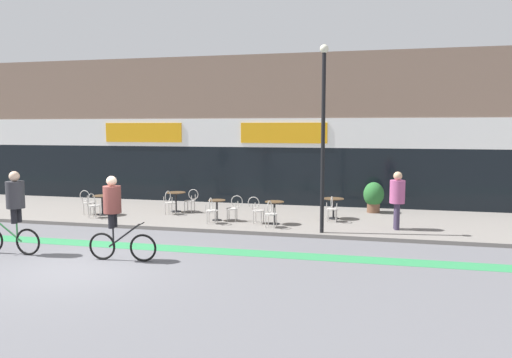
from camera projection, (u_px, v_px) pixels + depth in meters
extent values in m
plane|color=#5B5B60|center=(80.00, 268.00, 11.95)|extent=(120.00, 120.00, 0.00)
cube|color=slate|center=(189.00, 214.00, 18.96)|extent=(40.00, 5.50, 0.12)
cube|color=#7F6656|center=(225.00, 131.00, 23.23)|extent=(40.00, 4.00, 6.35)
cube|color=black|center=(212.00, 175.00, 21.52)|extent=(38.80, 0.10, 2.40)
cube|color=white|center=(211.00, 133.00, 21.35)|extent=(39.20, 0.14, 1.20)
cube|color=orange|center=(143.00, 133.00, 22.00)|extent=(3.62, 0.08, 0.84)
cube|color=orange|center=(283.00, 133.00, 20.56)|extent=(3.62, 0.08, 0.84)
cube|color=#2D844C|center=(126.00, 246.00, 14.19)|extent=(36.00, 0.70, 0.01)
cylinder|color=black|center=(103.00, 215.00, 18.46)|extent=(0.38, 0.38, 0.02)
cylinder|color=black|center=(102.00, 206.00, 18.42)|extent=(0.07, 0.07, 0.70)
cylinder|color=#4C3823|center=(102.00, 196.00, 18.38)|extent=(0.69, 0.69, 0.02)
cylinder|color=black|center=(176.00, 211.00, 19.15)|extent=(0.41, 0.41, 0.02)
cylinder|color=black|center=(176.00, 202.00, 19.12)|extent=(0.07, 0.07, 0.73)
cylinder|color=#4C3823|center=(176.00, 193.00, 19.08)|extent=(0.74, 0.74, 0.02)
cylinder|color=black|center=(217.00, 220.00, 17.39)|extent=(0.33, 0.33, 0.02)
cylinder|color=black|center=(217.00, 211.00, 17.35)|extent=(0.07, 0.07, 0.70)
cylinder|color=#4C3823|center=(217.00, 200.00, 17.31)|extent=(0.60, 0.60, 0.02)
cylinder|color=black|center=(274.00, 224.00, 16.73)|extent=(0.35, 0.35, 0.02)
cylinder|color=black|center=(274.00, 213.00, 16.69)|extent=(0.07, 0.07, 0.74)
cylinder|color=#4C3823|center=(274.00, 202.00, 16.65)|extent=(0.64, 0.64, 0.02)
cylinder|color=black|center=(333.00, 218.00, 17.71)|extent=(0.40, 0.40, 0.02)
cylinder|color=black|center=(333.00, 209.00, 17.68)|extent=(0.07, 0.07, 0.70)
cylinder|color=#4C3823|center=(334.00, 199.00, 17.64)|extent=(0.73, 0.73, 0.02)
cylinder|color=#B7B2AD|center=(94.00, 206.00, 17.88)|extent=(0.41, 0.41, 0.03)
cylinder|color=#B7B2AD|center=(93.00, 211.00, 18.08)|extent=(0.03, 0.03, 0.42)
cylinder|color=#B7B2AD|center=(100.00, 211.00, 18.00)|extent=(0.03, 0.03, 0.42)
cylinder|color=#B7B2AD|center=(89.00, 212.00, 17.81)|extent=(0.03, 0.03, 0.42)
cylinder|color=#B7B2AD|center=(96.00, 213.00, 17.73)|extent=(0.03, 0.03, 0.42)
torus|color=#B7B2AD|center=(91.00, 199.00, 17.69)|extent=(0.04, 0.41, 0.41)
cylinder|color=#B7B2AD|center=(87.00, 203.00, 17.75)|extent=(0.03, 0.03, 0.23)
cylinder|color=#B7B2AD|center=(96.00, 203.00, 17.66)|extent=(0.03, 0.03, 0.23)
cylinder|color=#B7B2AD|center=(89.00, 203.00, 18.54)|extent=(0.40, 0.40, 0.03)
cylinder|color=#B7B2AD|center=(95.00, 208.00, 18.67)|extent=(0.03, 0.03, 0.42)
cylinder|color=#B7B2AD|center=(90.00, 210.00, 18.39)|extent=(0.03, 0.03, 0.42)
cylinder|color=#B7B2AD|center=(88.00, 208.00, 18.73)|extent=(0.03, 0.03, 0.42)
cylinder|color=#B7B2AD|center=(84.00, 209.00, 18.46)|extent=(0.03, 0.03, 0.42)
torus|color=#B7B2AD|center=(85.00, 196.00, 18.55)|extent=(0.41, 0.03, 0.41)
cylinder|color=#B7B2AD|center=(87.00, 199.00, 18.73)|extent=(0.03, 0.03, 0.23)
cylinder|color=#B7B2AD|center=(82.00, 200.00, 18.40)|extent=(0.03, 0.03, 0.23)
cylinder|color=#B7B2AD|center=(170.00, 203.00, 18.58)|extent=(0.43, 0.43, 0.03)
cylinder|color=#B7B2AD|center=(169.00, 208.00, 18.78)|extent=(0.03, 0.03, 0.42)
cylinder|color=#B7B2AD|center=(175.00, 208.00, 18.69)|extent=(0.03, 0.03, 0.42)
cylinder|color=#B7B2AD|center=(165.00, 209.00, 18.51)|extent=(0.03, 0.03, 0.42)
cylinder|color=#B7B2AD|center=(172.00, 209.00, 18.42)|extent=(0.03, 0.03, 0.42)
torus|color=#B7B2AD|center=(168.00, 196.00, 18.39)|extent=(0.06, 0.41, 0.41)
cylinder|color=#B7B2AD|center=(164.00, 200.00, 18.46)|extent=(0.03, 0.03, 0.23)
cylinder|color=#B7B2AD|center=(172.00, 200.00, 18.35)|extent=(0.03, 0.03, 0.23)
cylinder|color=#B7B2AD|center=(189.00, 201.00, 18.98)|extent=(0.43, 0.43, 0.03)
cylinder|color=#B7B2AD|center=(185.00, 207.00, 18.91)|extent=(0.03, 0.03, 0.42)
cylinder|color=#B7B2AD|center=(188.00, 206.00, 19.18)|extent=(0.03, 0.03, 0.42)
cylinder|color=#B7B2AD|center=(191.00, 208.00, 18.83)|extent=(0.03, 0.03, 0.42)
cylinder|color=#B7B2AD|center=(194.00, 206.00, 19.10)|extent=(0.03, 0.03, 0.42)
torus|color=#B7B2AD|center=(193.00, 194.00, 18.91)|extent=(0.41, 0.06, 0.41)
cylinder|color=#B7B2AD|center=(192.00, 199.00, 18.76)|extent=(0.03, 0.03, 0.23)
cylinder|color=#B7B2AD|center=(195.00, 197.00, 19.08)|extent=(0.03, 0.03, 0.23)
cylinder|color=#B7B2AD|center=(212.00, 211.00, 16.81)|extent=(0.43, 0.43, 0.03)
cylinder|color=#B7B2AD|center=(209.00, 216.00, 16.99)|extent=(0.03, 0.03, 0.42)
cylinder|color=#B7B2AD|center=(217.00, 217.00, 16.95)|extent=(0.03, 0.03, 0.42)
cylinder|color=#B7B2AD|center=(207.00, 218.00, 16.72)|extent=(0.03, 0.03, 0.42)
cylinder|color=#B7B2AD|center=(215.00, 218.00, 16.67)|extent=(0.03, 0.03, 0.42)
torus|color=#B7B2AD|center=(211.00, 204.00, 16.62)|extent=(0.06, 0.41, 0.41)
cylinder|color=#B7B2AD|center=(206.00, 208.00, 16.65)|extent=(0.03, 0.03, 0.23)
cylinder|color=#B7B2AD|center=(216.00, 208.00, 16.60)|extent=(0.03, 0.03, 0.23)
cylinder|color=#B7B2AD|center=(232.00, 209.00, 17.22)|extent=(0.43, 0.43, 0.03)
cylinder|color=#B7B2AD|center=(227.00, 216.00, 17.12)|extent=(0.03, 0.03, 0.42)
cylinder|color=#B7B2AD|center=(229.00, 214.00, 17.40)|extent=(0.03, 0.03, 0.42)
cylinder|color=#B7B2AD|center=(235.00, 216.00, 17.08)|extent=(0.03, 0.03, 0.42)
cylinder|color=#B7B2AD|center=(237.00, 214.00, 17.35)|extent=(0.03, 0.03, 0.42)
torus|color=#B7B2AD|center=(237.00, 201.00, 17.16)|extent=(0.41, 0.06, 0.41)
cylinder|color=#B7B2AD|center=(236.00, 206.00, 17.01)|extent=(0.03, 0.03, 0.23)
cylinder|color=#B7B2AD|center=(238.00, 204.00, 17.34)|extent=(0.03, 0.03, 0.23)
cylinder|color=#B7B2AD|center=(271.00, 214.00, 16.15)|extent=(0.45, 0.45, 0.03)
cylinder|color=#B7B2AD|center=(268.00, 220.00, 16.35)|extent=(0.03, 0.03, 0.42)
cylinder|color=#B7B2AD|center=(277.00, 220.00, 16.26)|extent=(0.03, 0.03, 0.42)
cylinder|color=#B7B2AD|center=(266.00, 221.00, 16.09)|extent=(0.03, 0.03, 0.42)
cylinder|color=#B7B2AD|center=(274.00, 222.00, 16.00)|extent=(0.03, 0.03, 0.42)
torus|color=#B7B2AD|center=(269.00, 207.00, 15.97)|extent=(0.08, 0.41, 0.41)
cylinder|color=#B7B2AD|center=(264.00, 211.00, 16.04)|extent=(0.03, 0.03, 0.23)
cylinder|color=#B7B2AD|center=(275.00, 211.00, 15.92)|extent=(0.03, 0.03, 0.23)
cylinder|color=#B7B2AD|center=(258.00, 211.00, 16.81)|extent=(0.42, 0.42, 0.03)
cylinder|color=#B7B2AD|center=(264.00, 217.00, 16.93)|extent=(0.03, 0.03, 0.42)
cylinder|color=#B7B2AD|center=(261.00, 218.00, 16.66)|extent=(0.03, 0.03, 0.42)
cylinder|color=#B7B2AD|center=(256.00, 216.00, 17.01)|extent=(0.03, 0.03, 0.42)
cylinder|color=#B7B2AD|center=(253.00, 218.00, 16.74)|extent=(0.03, 0.03, 0.42)
torus|color=#B7B2AD|center=(254.00, 203.00, 16.83)|extent=(0.41, 0.05, 0.41)
cylinder|color=#B7B2AD|center=(255.00, 206.00, 17.01)|extent=(0.03, 0.03, 0.23)
cylinder|color=#B7B2AD|center=(252.00, 207.00, 16.68)|extent=(0.03, 0.03, 0.23)
cylinder|color=#B7B2AD|center=(332.00, 209.00, 17.14)|extent=(0.42, 0.42, 0.03)
cylinder|color=#B7B2AD|center=(329.00, 215.00, 17.33)|extent=(0.03, 0.03, 0.42)
cylinder|color=#B7B2AD|center=(337.00, 215.00, 17.26)|extent=(0.03, 0.03, 0.42)
cylinder|color=#B7B2AD|center=(328.00, 216.00, 17.06)|extent=(0.03, 0.03, 0.42)
cylinder|color=#B7B2AD|center=(336.00, 216.00, 16.99)|extent=(0.03, 0.03, 0.42)
torus|color=#B7B2AD|center=(332.00, 202.00, 16.95)|extent=(0.04, 0.41, 0.41)
cylinder|color=#B7B2AD|center=(327.00, 206.00, 17.01)|extent=(0.03, 0.03, 0.23)
cylinder|color=#B7B2AD|center=(337.00, 206.00, 16.91)|extent=(0.03, 0.03, 0.23)
cylinder|color=brown|center=(373.00, 208.00, 19.00)|extent=(0.48, 0.48, 0.37)
ellipsoid|color=#28662D|center=(374.00, 194.00, 18.94)|extent=(0.77, 0.77, 0.92)
cylinder|color=black|center=(323.00, 144.00, 15.10)|extent=(0.12, 0.12, 5.48)
sphere|color=beige|center=(324.00, 49.00, 14.80)|extent=(0.26, 0.26, 0.26)
torus|color=black|center=(28.00, 242.00, 13.11)|extent=(0.71, 0.08, 0.71)
cylinder|color=#2D753D|center=(7.00, 230.00, 13.20)|extent=(0.85, 0.07, 0.64)
cylinder|color=#2D753D|center=(17.00, 232.00, 13.14)|extent=(0.04, 0.04, 0.50)
cylinder|color=black|center=(14.00, 216.00, 13.01)|extent=(0.16, 0.16, 0.39)
cylinder|color=black|center=(18.00, 215.00, 13.18)|extent=(0.16, 0.16, 0.39)
cylinder|color=#2D2D33|center=(15.00, 195.00, 13.04)|extent=(0.47, 0.47, 0.71)
sphere|color=beige|center=(14.00, 176.00, 12.99)|extent=(0.27, 0.27, 0.27)
torus|color=black|center=(143.00, 248.00, 12.48)|extent=(0.70, 0.11, 0.70)
torus|color=black|center=(102.00, 246.00, 12.65)|extent=(0.70, 0.11, 0.70)
cylinder|color=black|center=(124.00, 235.00, 12.53)|extent=(0.84, 0.11, 0.63)
cylinder|color=black|center=(113.00, 237.00, 12.58)|extent=(0.04, 0.04, 0.49)
cylinder|color=black|center=(140.00, 224.00, 12.43)|extent=(0.07, 0.48, 0.03)
cylinder|color=black|center=(114.00, 220.00, 12.62)|extent=(0.16, 0.16, 0.37)
cylinder|color=black|center=(111.00, 221.00, 12.45)|extent=(0.16, 0.16, 0.37)
cylinder|color=brown|center=(112.00, 200.00, 12.48)|extent=(0.47, 0.47, 0.68)
sphere|color=beige|center=(112.00, 181.00, 12.43)|extent=(0.25, 0.25, 0.25)
cylinder|color=#382D47|center=(397.00, 217.00, 15.75)|extent=(0.18, 0.18, 0.84)
cylinder|color=#382D47|center=(396.00, 216.00, 15.93)|extent=(0.18, 0.18, 0.84)
cylinder|color=#A84C7F|center=(397.00, 192.00, 15.75)|extent=(0.52, 0.52, 0.73)
sphere|color=tan|center=(398.00, 176.00, 15.70)|extent=(0.27, 0.27, 0.27)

